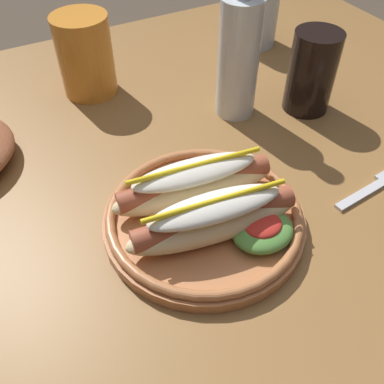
{
  "coord_description": "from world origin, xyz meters",
  "views": [
    {
      "loc": [
        -0.23,
        -0.36,
        1.14
      ],
      "look_at": [
        -0.06,
        -0.04,
        0.77
      ],
      "focal_mm": 39.86,
      "sensor_mm": 36.0,
      "label": 1
    }
  ],
  "objects_px": {
    "soda_cup": "(312,72)",
    "extra_cup": "(85,56)",
    "hot_dog_plate": "(206,211)",
    "fork": "(375,187)",
    "glass_bottle": "(239,54)",
    "water_cup": "(256,10)"
  },
  "relations": [
    {
      "from": "water_cup",
      "to": "soda_cup",
      "type": "bearing_deg",
      "value": -103.01
    },
    {
      "from": "hot_dog_plate",
      "to": "water_cup",
      "type": "xyz_separation_m",
      "value": [
        0.32,
        0.38,
        0.04
      ]
    },
    {
      "from": "extra_cup",
      "to": "glass_bottle",
      "type": "distance_m",
      "value": 0.25
    },
    {
      "from": "extra_cup",
      "to": "glass_bottle",
      "type": "xyz_separation_m",
      "value": [
        0.18,
        -0.17,
        0.03
      ]
    },
    {
      "from": "extra_cup",
      "to": "water_cup",
      "type": "bearing_deg",
      "value": 2.98
    },
    {
      "from": "hot_dog_plate",
      "to": "extra_cup",
      "type": "bearing_deg",
      "value": 93.58
    },
    {
      "from": "soda_cup",
      "to": "water_cup",
      "type": "bearing_deg",
      "value": 76.99
    },
    {
      "from": "glass_bottle",
      "to": "extra_cup",
      "type": "bearing_deg",
      "value": 137.55
    },
    {
      "from": "fork",
      "to": "soda_cup",
      "type": "bearing_deg",
      "value": 73.5
    },
    {
      "from": "water_cup",
      "to": "extra_cup",
      "type": "height_order",
      "value": "same"
    },
    {
      "from": "soda_cup",
      "to": "extra_cup",
      "type": "relative_size",
      "value": 0.98
    },
    {
      "from": "soda_cup",
      "to": "water_cup",
      "type": "height_order",
      "value": "water_cup"
    },
    {
      "from": "hot_dog_plate",
      "to": "fork",
      "type": "relative_size",
      "value": 2.0
    },
    {
      "from": "water_cup",
      "to": "glass_bottle",
      "type": "distance_m",
      "value": 0.25
    },
    {
      "from": "fork",
      "to": "extra_cup",
      "type": "xyz_separation_m",
      "value": [
        -0.25,
        0.41,
        0.06
      ]
    },
    {
      "from": "hot_dog_plate",
      "to": "glass_bottle",
      "type": "distance_m",
      "value": 0.26
    },
    {
      "from": "hot_dog_plate",
      "to": "soda_cup",
      "type": "xyz_separation_m",
      "value": [
        0.27,
        0.14,
        0.04
      ]
    },
    {
      "from": "fork",
      "to": "extra_cup",
      "type": "relative_size",
      "value": 0.93
    },
    {
      "from": "hot_dog_plate",
      "to": "glass_bottle",
      "type": "bearing_deg",
      "value": 49.72
    },
    {
      "from": "hot_dog_plate",
      "to": "extra_cup",
      "type": "relative_size",
      "value": 1.87
    },
    {
      "from": "soda_cup",
      "to": "extra_cup",
      "type": "distance_m",
      "value": 0.36
    },
    {
      "from": "soda_cup",
      "to": "extra_cup",
      "type": "bearing_deg",
      "value": 143.72
    }
  ]
}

